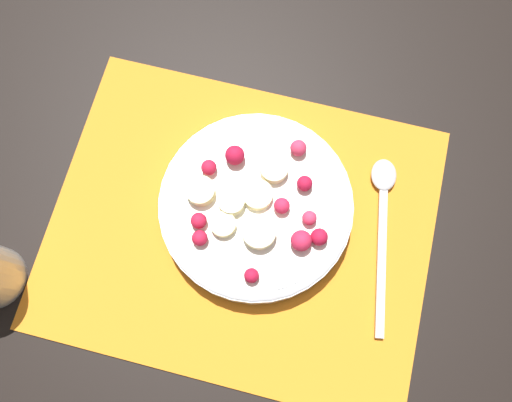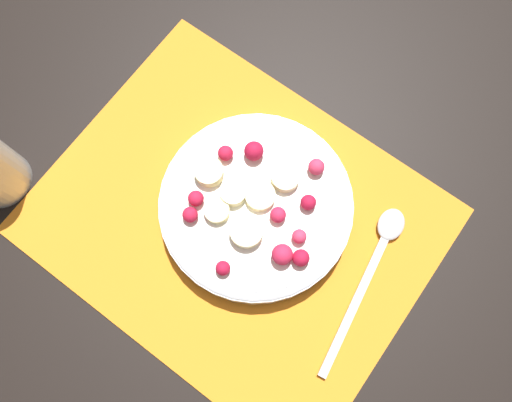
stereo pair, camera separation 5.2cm
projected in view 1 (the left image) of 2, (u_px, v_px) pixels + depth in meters
The scene contains 4 objects.
ground_plane at pixel (241, 227), 0.55m from camera, with size 3.00×3.00×0.00m, color black.
placemat at pixel (241, 226), 0.55m from camera, with size 0.41×0.33×0.01m.
fruit_bowl at pixel (256, 206), 0.53m from camera, with size 0.21×0.21×0.05m.
spoon at pixel (383, 210), 0.55m from camera, with size 0.05×0.20×0.01m.
Camera 1 is at (0.04, -0.11, 0.54)m, focal length 35.00 mm.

